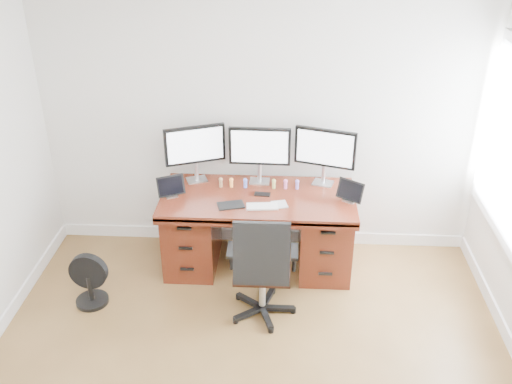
# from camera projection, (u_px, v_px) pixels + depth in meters

# --- Properties ---
(back_wall) EXTENTS (4.00, 0.10, 2.70)m
(back_wall) POSITION_uv_depth(u_px,v_px,m) (261.00, 113.00, 5.10)
(back_wall) COLOR silver
(back_wall) RESTS_ON ground
(desk) EXTENTS (1.70, 0.80, 0.75)m
(desk) POSITION_uv_depth(u_px,v_px,m) (258.00, 228.00, 5.18)
(desk) COLOR #501C10
(desk) RESTS_ON ground
(office_chair) EXTENTS (0.56, 0.52, 0.98)m
(office_chair) POSITION_uv_depth(u_px,v_px,m) (262.00, 284.00, 4.58)
(office_chair) COLOR black
(office_chair) RESTS_ON ground
(floor_fan) EXTENTS (0.32, 0.28, 0.47)m
(floor_fan) POSITION_uv_depth(u_px,v_px,m) (89.00, 281.00, 4.77)
(floor_fan) COLOR black
(floor_fan) RESTS_ON ground
(monitor_left) EXTENTS (0.52, 0.23, 0.53)m
(monitor_left) POSITION_uv_depth(u_px,v_px,m) (195.00, 147.00, 5.10)
(monitor_left) COLOR silver
(monitor_left) RESTS_ON desk
(monitor_center) EXTENTS (0.55, 0.14, 0.53)m
(monitor_center) POSITION_uv_depth(u_px,v_px,m) (260.00, 148.00, 5.07)
(monitor_center) COLOR silver
(monitor_center) RESTS_ON desk
(monitor_right) EXTENTS (0.54, 0.19, 0.53)m
(monitor_right) POSITION_uv_depth(u_px,v_px,m) (325.00, 150.00, 5.04)
(monitor_right) COLOR silver
(monitor_right) RESTS_ON desk
(tablet_left) EXTENTS (0.24, 0.17, 0.19)m
(tablet_left) POSITION_uv_depth(u_px,v_px,m) (171.00, 188.00, 4.94)
(tablet_left) COLOR silver
(tablet_left) RESTS_ON desk
(tablet_right) EXTENTS (0.24, 0.19, 0.19)m
(tablet_right) POSITION_uv_depth(u_px,v_px,m) (350.00, 192.00, 4.87)
(tablet_right) COLOR silver
(tablet_right) RESTS_ON desk
(keyboard) EXTENTS (0.28, 0.14, 0.01)m
(keyboard) POSITION_uv_depth(u_px,v_px,m) (262.00, 206.00, 4.81)
(keyboard) COLOR white
(keyboard) RESTS_ON desk
(trackpad) EXTENTS (0.15, 0.15, 0.01)m
(trackpad) POSITION_uv_depth(u_px,v_px,m) (279.00, 204.00, 4.85)
(trackpad) COLOR #B8BBC0
(trackpad) RESTS_ON desk
(drawing_tablet) EXTENTS (0.25, 0.20, 0.01)m
(drawing_tablet) POSITION_uv_depth(u_px,v_px,m) (231.00, 205.00, 4.84)
(drawing_tablet) COLOR black
(drawing_tablet) RESTS_ON desk
(phone) EXTENTS (0.15, 0.08, 0.01)m
(phone) POSITION_uv_depth(u_px,v_px,m) (262.00, 194.00, 5.00)
(phone) COLOR black
(phone) RESTS_ON desk
(figurine_brown) EXTENTS (0.04, 0.04, 0.09)m
(figurine_brown) POSITION_uv_depth(u_px,v_px,m) (221.00, 182.00, 5.11)
(figurine_brown) COLOR olive
(figurine_brown) RESTS_ON desk
(figurine_orange) EXTENTS (0.04, 0.04, 0.09)m
(figurine_orange) POSITION_uv_depth(u_px,v_px,m) (231.00, 182.00, 5.11)
(figurine_orange) COLOR #FF9B3F
(figurine_orange) RESTS_ON desk
(figurine_blue) EXTENTS (0.04, 0.04, 0.09)m
(figurine_blue) POSITION_uv_depth(u_px,v_px,m) (245.00, 182.00, 5.10)
(figurine_blue) COLOR #5D72E4
(figurine_blue) RESTS_ON desk
(figurine_yellow) EXTENTS (0.04, 0.04, 0.09)m
(figurine_yellow) POSITION_uv_depth(u_px,v_px,m) (274.00, 183.00, 5.09)
(figurine_yellow) COLOR #CECF69
(figurine_yellow) RESTS_ON desk
(figurine_pink) EXTENTS (0.04, 0.04, 0.09)m
(figurine_pink) POSITION_uv_depth(u_px,v_px,m) (286.00, 183.00, 5.09)
(figurine_pink) COLOR pink
(figurine_pink) RESTS_ON desk
(figurine_purple) EXTENTS (0.04, 0.04, 0.09)m
(figurine_purple) POSITION_uv_depth(u_px,v_px,m) (297.00, 184.00, 5.08)
(figurine_purple) COLOR #856BCA
(figurine_purple) RESTS_ON desk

